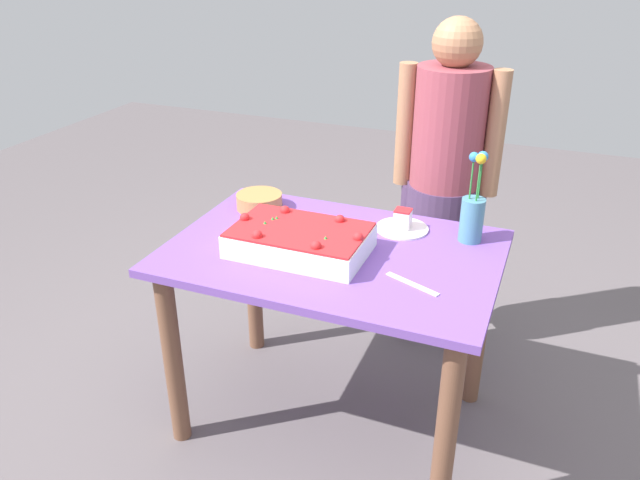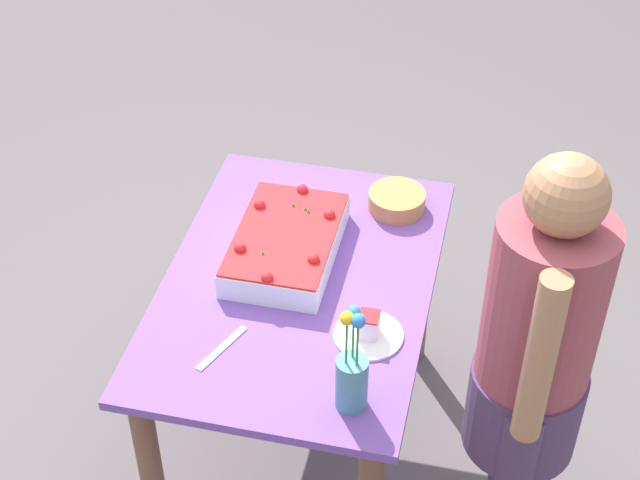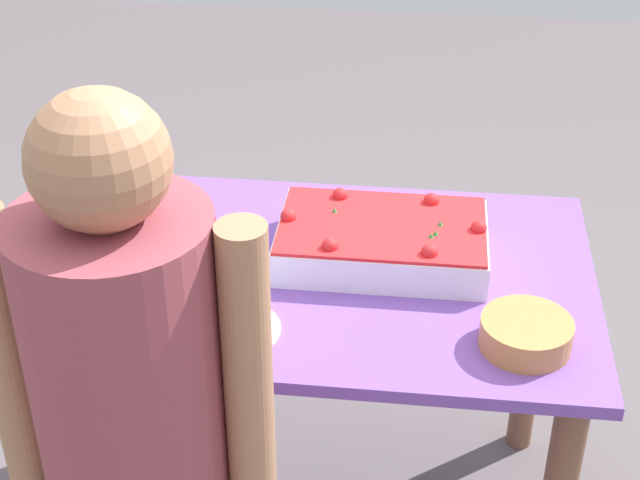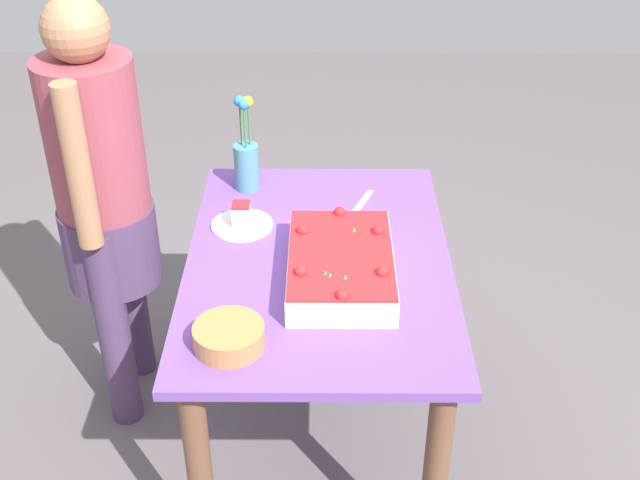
# 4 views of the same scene
# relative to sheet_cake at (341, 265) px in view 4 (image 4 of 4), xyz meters

# --- Properties ---
(ground_plane) EXTENTS (8.00, 8.00, 0.00)m
(ground_plane) POSITION_rel_sheet_cake_xyz_m (-0.10, -0.06, -0.81)
(ground_plane) COLOR #5E5659
(dining_table) EXTENTS (1.16, 0.79, 0.77)m
(dining_table) POSITION_rel_sheet_cake_xyz_m (-0.10, -0.06, -0.19)
(dining_table) COLOR #7048A5
(dining_table) RESTS_ON ground_plane
(sheet_cake) EXTENTS (0.47, 0.30, 0.11)m
(sheet_cake) POSITION_rel_sheet_cake_xyz_m (0.00, 0.00, 0.00)
(sheet_cake) COLOR white
(sheet_cake) RESTS_ON dining_table
(serving_plate_with_slice) EXTENTS (0.20, 0.20, 0.08)m
(serving_plate_with_slice) POSITION_rel_sheet_cake_xyz_m (-0.29, -0.31, -0.02)
(serving_plate_with_slice) COLOR white
(serving_plate_with_slice) RESTS_ON dining_table
(cake_knife) EXTENTS (0.19, 0.10, 0.00)m
(cake_knife) POSITION_rel_sheet_cake_xyz_m (-0.42, 0.08, -0.04)
(cake_knife) COLOR silver
(cake_knife) RESTS_ON dining_table
(flower_vase) EXTENTS (0.08, 0.08, 0.34)m
(flower_vase) POSITION_rel_sheet_cake_xyz_m (-0.54, -0.31, 0.06)
(flower_vase) COLOR teal
(flower_vase) RESTS_ON dining_table
(fruit_bowl) EXTENTS (0.19, 0.19, 0.06)m
(fruit_bowl) POSITION_rel_sheet_cake_xyz_m (0.31, -0.29, -0.02)
(fruit_bowl) COLOR #B77C43
(fruit_bowl) RESTS_ON dining_table
(person_standing) EXTENTS (0.45, 0.31, 1.49)m
(person_standing) POSITION_rel_sheet_cake_xyz_m (-0.35, -0.76, 0.04)
(person_standing) COLOR #4A3457
(person_standing) RESTS_ON ground_plane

